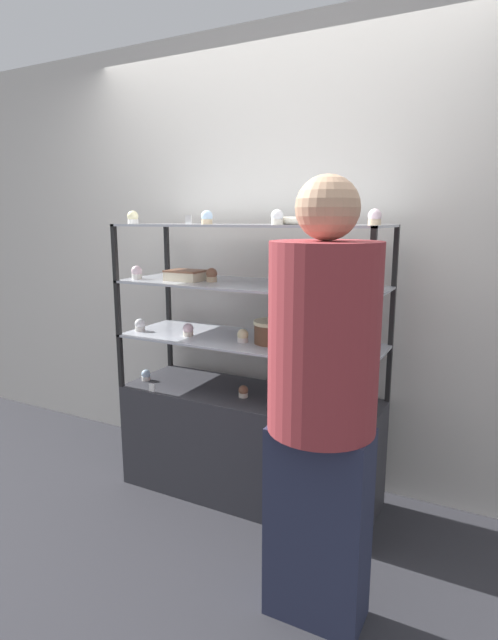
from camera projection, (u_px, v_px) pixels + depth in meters
The scene contains 30 objects.
ground_plane at pixel (249, 492), 2.85m from camera, with size 20.00×20.00×0.00m, color #2D2D33.
back_wall at pixel (280, 259), 2.93m from camera, with size 8.00×0.05×2.60m.
display_base at pixel (249, 444), 2.79m from camera, with size 1.42×0.49×0.60m.
display_riser_lower at pixel (249, 343), 2.68m from camera, with size 1.42×0.49×0.30m.
display_riser_middle at pixel (249, 286), 2.62m from camera, with size 1.42×0.49×0.30m.
display_riser_upper at pixel (249, 228), 2.56m from camera, with size 1.42×0.49×0.30m.
layer_cake_centerpiece at pixel (273, 332), 2.58m from camera, with size 0.20×0.20×0.12m.
sheet_cake_frosted at pixel (186, 275), 2.72m from camera, with size 0.20×0.15×0.06m.
cupcake_0 at pixel (146, 375), 2.95m from camera, with size 0.05×0.05×0.06m.
cupcake_1 at pixel (244, 392), 2.67m from camera, with size 0.05×0.05×0.06m.
cupcake_2 at pixel (362, 413), 2.37m from camera, with size 0.05×0.05×0.06m.
price_tag_0 at pixel (152, 388), 2.76m from camera, with size 0.04×0.00×0.04m.
cupcake_3 at pixel (140, 325), 2.87m from camera, with size 0.06×0.06×0.07m.
cupcake_4 at pixel (188, 330), 2.75m from camera, with size 0.06×0.06×0.07m.
cupcake_5 at pixel (242, 336), 2.61m from camera, with size 0.06×0.06×0.07m.
cupcake_6 at pixel (300, 345), 2.41m from camera, with size 0.06×0.06×0.07m.
cupcake_7 at pixel (361, 353), 2.27m from camera, with size 0.06×0.06×0.07m.
price_tag_1 at pixel (282, 352), 2.34m from camera, with size 0.04×0.00×0.04m.
cupcake_8 at pixel (137, 273), 2.79m from camera, with size 0.06×0.06×0.07m.
cupcake_9 at pixel (212, 275), 2.66m from camera, with size 0.06×0.06×0.07m.
cupcake_10 at pixel (281, 280), 2.47m from camera, with size 0.06×0.06×0.07m.
cupcake_11 at pixel (370, 285), 2.26m from camera, with size 0.06×0.06×0.07m.
price_tag_2 at pixel (287, 288), 2.27m from camera, with size 0.04×0.00×0.04m.
cupcake_12 at pixel (133, 218), 2.73m from camera, with size 0.06×0.06×0.07m.
cupcake_13 at pixel (207, 218), 2.60m from camera, with size 0.06×0.06×0.07m.
cupcake_14 at pixel (277, 217), 2.36m from camera, with size 0.06×0.06×0.07m.
cupcake_15 at pixel (375, 217), 2.21m from camera, with size 0.06×0.06×0.07m.
price_tag_3 at pixel (188, 220), 2.45m from camera, with size 0.04×0.00×0.04m.
donut_glazed at pixel (295, 221), 2.41m from camera, with size 0.14×0.14×0.04m.
customer_figure at pixel (322, 398), 1.80m from camera, with size 0.39×0.39×1.68m.
Camera 1 is at (1.20, -2.31, 1.53)m, focal length 28.00 mm.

